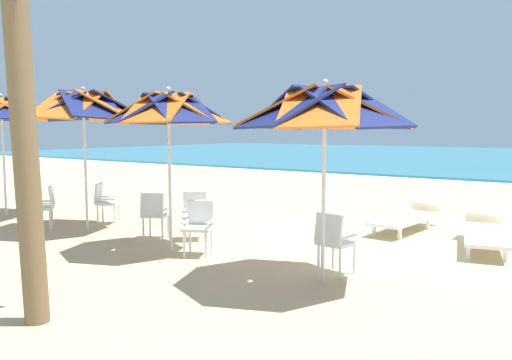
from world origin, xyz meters
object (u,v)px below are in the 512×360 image
Objects in this scene: beach_umbrella_0 at (325,110)px; beach_umbrella_2 at (83,107)px; plastic_chair_5 at (105,200)px; palm_tree_0 at (12,5)px; plastic_chair_3 at (199,224)px; sun_lounger_1 at (406,217)px; plastic_chair_4 at (45,205)px; beach_umbrella_1 at (169,111)px; plastic_chair_2 at (155,212)px; plastic_chair_0 at (334,239)px; plastic_chair_1 at (195,212)px; beach_umbrella_3 at (1,110)px; sun_lounger_0 at (485,232)px.

beach_umbrella_0 is 5.47m from beach_umbrella_2.
plastic_chair_5 is at bearing 169.57° from beach_umbrella_0.
plastic_chair_3 is at bearing 98.87° from palm_tree_0.
sun_lounger_1 is 7.73m from palm_tree_0.
plastic_chair_4 is 0.18× the size of palm_tree_0.
beach_umbrella_1 is 0.95× the size of beach_umbrella_2.
beach_umbrella_0 reaches higher than plastic_chair_5.
plastic_chair_2 is 1.00× the size of plastic_chair_4.
beach_umbrella_2 is at bearing -68.35° from plastic_chair_5.
plastic_chair_0 is 3.58m from sun_lounger_1.
plastic_chair_5 is (-5.71, 1.05, -1.74)m from beach_umbrella_0.
plastic_chair_3 is at bearing -174.72° from plastic_chair_0.
sun_lounger_1 is (2.90, 2.95, -0.22)m from plastic_chair_1.
plastic_chair_3 is at bearing -14.42° from plastic_chair_5.
plastic_chair_2 is at bearing 14.54° from plastic_chair_4.
palm_tree_0 is at bearing -102.60° from sun_lounger_1.
beach_umbrella_1 reaches higher than plastic_chair_1.
plastic_chair_0 is at bearing 94.80° from beach_umbrella_0.
plastic_chair_0 is 8.47m from beach_umbrella_3.
plastic_chair_3 is 0.31× the size of beach_umbrella_2.
beach_umbrella_0 is 4.13m from plastic_chair_2.
plastic_chair_1 and plastic_chair_3 have the same top height.
beach_umbrella_0 is at bearing -2.24° from beach_umbrella_1.
beach_umbrella_3 is at bearing -155.65° from sun_lounger_1.
plastic_chair_1 is (-0.27, 0.89, -1.79)m from beach_umbrella_1.
beach_umbrella_2 reaches higher than sun_lounger_1.
plastic_chair_2 is at bearing 164.67° from plastic_chair_3.
sun_lounger_0 is (9.62, 2.92, -2.14)m from beach_umbrella_3.
beach_umbrella_2 reaches higher than plastic_chair_5.
sun_lounger_0 is at bearing 36.56° from beach_umbrella_1.
plastic_chair_5 is at bearing 166.23° from plastic_chair_2.
beach_umbrella_1 reaches higher than plastic_chair_2.
plastic_chair_4 is 0.31× the size of beach_umbrella_3.
plastic_chair_3 is (-2.26, -0.21, 0.00)m from plastic_chair_0.
plastic_chair_3 is 3.84m from plastic_chair_4.
plastic_chair_1 is at bearing -1.08° from plastic_chair_5.
plastic_chair_2 is at bearing -13.77° from plastic_chair_5.
plastic_chair_5 is at bearing -162.85° from sun_lounger_0.
beach_umbrella_0 is 1.20× the size of sun_lounger_1.
plastic_chair_0 reaches higher than sun_lounger_1.
palm_tree_0 is (3.91, -4.09, 2.68)m from plastic_chair_5.
plastic_chair_3 is at bearing -44.88° from plastic_chair_1.
beach_umbrella_2 is 7.65m from sun_lounger_0.
sun_lounger_0 is at bearing 17.15° from plastic_chair_5.
palm_tree_0 is (-1.79, -3.04, 0.94)m from beach_umbrella_0.
plastic_chair_0 is 5.71m from plastic_chair_5.
plastic_chair_1 is (-3.13, 1.00, -1.74)m from beach_umbrella_0.
sun_lounger_1 is (5.22, 3.54, -2.14)m from beach_umbrella_2.
sun_lounger_0 is 0.47× the size of palm_tree_0.
plastic_chair_5 is at bearing 69.43° from plastic_chair_4.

